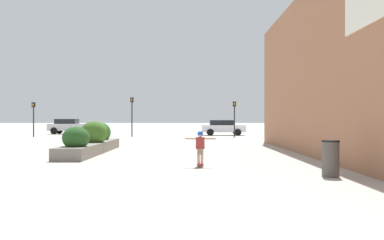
% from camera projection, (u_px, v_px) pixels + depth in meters
% --- Properties ---
extents(ground_plane, '(300.00, 300.00, 0.00)m').
position_uv_depth(ground_plane, '(149.00, 233.00, 6.17)').
color(ground_plane, '#ADA89E').
extents(building_wall_right, '(0.67, 30.32, 7.49)m').
position_uv_depth(building_wall_right, '(351.00, 56.00, 14.43)').
color(building_wall_right, '#9E6647').
rests_on(building_wall_right, ground_plane).
extents(planter_box, '(1.38, 8.38, 1.52)m').
position_uv_depth(planter_box, '(93.00, 142.00, 20.33)').
color(planter_box, slate).
rests_on(planter_box, ground_plane).
extents(skateboard, '(0.27, 0.70, 0.09)m').
position_uv_depth(skateboard, '(202.00, 165.00, 14.63)').
color(skateboard, maroon).
rests_on(skateboard, ground_plane).
extents(skateboarder, '(1.06, 0.19, 1.14)m').
position_uv_depth(skateboarder, '(202.00, 144.00, 14.63)').
color(skateboarder, tan).
rests_on(skateboarder, skateboard).
extents(trash_bin, '(0.50, 0.50, 1.04)m').
position_uv_depth(trash_bin, '(333.00, 159.00, 12.05)').
color(trash_bin, '#514C47').
rests_on(trash_bin, ground_plane).
extents(car_leftmost, '(4.25, 1.84, 1.49)m').
position_uv_depth(car_leftmost, '(225.00, 127.00, 41.76)').
color(car_leftmost, silver).
rests_on(car_leftmost, ground_plane).
extents(car_center_left, '(4.02, 2.05, 1.60)m').
position_uv_depth(car_center_left, '(70.00, 126.00, 45.73)').
color(car_center_left, '#BCBCC1').
rests_on(car_center_left, ground_plane).
extents(car_center_right, '(4.06, 2.04, 1.55)m').
position_uv_depth(car_center_right, '(306.00, 126.00, 46.08)').
color(car_center_right, silver).
rests_on(car_center_right, ground_plane).
extents(traffic_light_left, '(0.28, 0.30, 3.57)m').
position_uv_depth(traffic_light_left, '(134.00, 110.00, 38.61)').
color(traffic_light_left, black).
rests_on(traffic_light_left, ground_plane).
extents(traffic_light_right, '(0.28, 0.30, 3.18)m').
position_uv_depth(traffic_light_right, '(236.00, 112.00, 38.04)').
color(traffic_light_right, black).
rests_on(traffic_light_right, ground_plane).
extents(traffic_light_far_left, '(0.28, 0.30, 3.11)m').
position_uv_depth(traffic_light_far_left, '(36.00, 113.00, 38.19)').
color(traffic_light_far_left, black).
rests_on(traffic_light_far_left, ground_plane).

